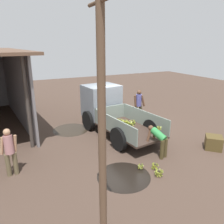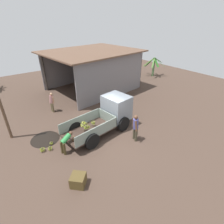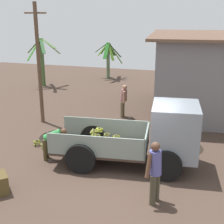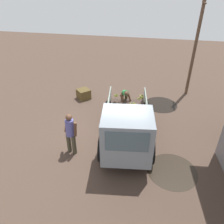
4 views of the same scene
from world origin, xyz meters
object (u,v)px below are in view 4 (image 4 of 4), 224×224
at_px(cargo_truck, 127,131).
at_px(person_foreground_visitor, 70,132).
at_px(person_worker_loading, 125,96).
at_px(wooden_crate_0, 84,94).
at_px(banana_bunch_on_ground_1, 139,100).
at_px(banana_bunch_on_ground_2, 147,103).
at_px(utility_pole, 195,47).
at_px(banana_bunch_on_ground_0, 142,96).

distance_m(cargo_truck, person_foreground_visitor, 2.08).
bearing_deg(person_worker_loading, wooden_crate_0, -119.23).
bearing_deg(banana_bunch_on_ground_1, person_worker_loading, -42.61).
xyz_separation_m(banana_bunch_on_ground_1, wooden_crate_0, (0.20, -3.06, 0.15)).
height_order(cargo_truck, wooden_crate_0, cargo_truck).
bearing_deg(wooden_crate_0, person_foreground_visitor, 11.56).
relative_size(banana_bunch_on_ground_1, banana_bunch_on_ground_2, 1.17).
height_order(banana_bunch_on_ground_1, wooden_crate_0, wooden_crate_0).
relative_size(utility_pole, wooden_crate_0, 8.38).
xyz_separation_m(person_worker_loading, banana_bunch_on_ground_0, (-1.13, 0.82, -0.56)).
height_order(utility_pole, wooden_crate_0, utility_pole).
height_order(person_worker_loading, wooden_crate_0, person_worker_loading).
bearing_deg(cargo_truck, person_worker_loading, -178.06).
bearing_deg(cargo_truck, banana_bunch_on_ground_1, 171.14).
relative_size(person_foreground_visitor, banana_bunch_on_ground_2, 7.53).
xyz_separation_m(cargo_truck, banana_bunch_on_ground_0, (-4.59, 0.27, -0.96)).
bearing_deg(person_worker_loading, banana_bunch_on_ground_2, 98.17).
bearing_deg(utility_pole, banana_bunch_on_ground_1, -59.63).
distance_m(person_foreground_visitor, banana_bunch_on_ground_2, 5.06).
bearing_deg(banana_bunch_on_ground_2, banana_bunch_on_ground_0, -154.36).
bearing_deg(banana_bunch_on_ground_1, banana_bunch_on_ground_2, 62.15).
distance_m(person_foreground_visitor, wooden_crate_0, 4.42).
bearing_deg(banana_bunch_on_ground_0, wooden_crate_0, -79.57).
bearing_deg(utility_pole, banana_bunch_on_ground_2, -51.11).
relative_size(person_foreground_visitor, banana_bunch_on_ground_0, 5.35).
distance_m(cargo_truck, person_worker_loading, 3.53).
height_order(cargo_truck, banana_bunch_on_ground_1, cargo_truck).
bearing_deg(person_foreground_visitor, banana_bunch_on_ground_2, -16.97).
bearing_deg(person_worker_loading, cargo_truck, -7.54).
bearing_deg(banana_bunch_on_ground_0, utility_pole, 114.82).
xyz_separation_m(person_worker_loading, banana_bunch_on_ground_1, (-0.74, 0.68, -0.57)).
bearing_deg(banana_bunch_on_ground_0, person_worker_loading, -35.99).
xyz_separation_m(person_foreground_visitor, banana_bunch_on_ground_1, (-4.48, 2.19, -0.83)).
relative_size(cargo_truck, banana_bunch_on_ground_0, 14.93).
xyz_separation_m(cargo_truck, person_worker_loading, (-3.46, -0.55, -0.40)).
distance_m(person_worker_loading, wooden_crate_0, 2.48).
bearing_deg(banana_bunch_on_ground_0, person_foreground_visitor, -25.58).
distance_m(utility_pole, wooden_crate_0, 6.41).
relative_size(cargo_truck, utility_pole, 0.92).
bearing_deg(person_foreground_visitor, person_worker_loading, -7.30).
xyz_separation_m(cargo_truck, wooden_crate_0, (-4.00, -2.93, -0.83)).
bearing_deg(cargo_truck, banana_bunch_on_ground_2, 164.88).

